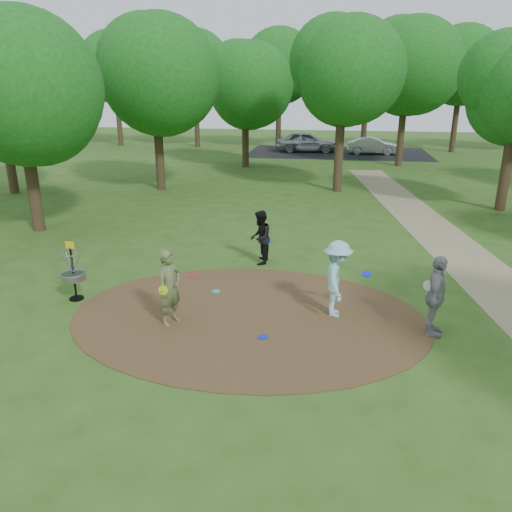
# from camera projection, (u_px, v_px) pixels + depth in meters

# --- Properties ---
(ground) EXTENTS (100.00, 100.00, 0.00)m
(ground) POSITION_uv_depth(u_px,v_px,m) (248.00, 316.00, 11.78)
(ground) COLOR #2D5119
(ground) RESTS_ON ground
(dirt_clearing) EXTENTS (8.40, 8.40, 0.02)m
(dirt_clearing) POSITION_uv_depth(u_px,v_px,m) (248.00, 316.00, 11.78)
(dirt_clearing) COLOR #47301C
(dirt_clearing) RESTS_ON ground
(parking_lot) EXTENTS (14.00, 8.00, 0.01)m
(parking_lot) POSITION_uv_depth(u_px,v_px,m) (338.00, 153.00, 39.47)
(parking_lot) COLOR black
(parking_lot) RESTS_ON ground
(player_observer_with_disc) EXTENTS (0.66, 0.76, 1.76)m
(player_observer_with_disc) POSITION_uv_depth(u_px,v_px,m) (170.00, 288.00, 11.17)
(player_observer_with_disc) COLOR #5D6A3D
(player_observer_with_disc) RESTS_ON ground
(player_throwing_with_disc) EXTENTS (1.14, 1.21, 1.83)m
(player_throwing_with_disc) POSITION_uv_depth(u_px,v_px,m) (337.00, 279.00, 11.57)
(player_throwing_with_disc) COLOR #91CFD8
(player_throwing_with_disc) RESTS_ON ground
(player_walking_with_disc) EXTENTS (0.66, 0.80, 1.64)m
(player_walking_with_disc) POSITION_uv_depth(u_px,v_px,m) (260.00, 238.00, 15.00)
(player_walking_with_disc) COLOR black
(player_walking_with_disc) RESTS_ON ground
(player_waiting_with_disc) EXTENTS (0.69, 1.13, 1.81)m
(player_waiting_with_disc) POSITION_uv_depth(u_px,v_px,m) (436.00, 296.00, 10.67)
(player_waiting_with_disc) COLOR gray
(player_waiting_with_disc) RESTS_ON ground
(disc_ground_cyan) EXTENTS (0.22, 0.22, 0.02)m
(disc_ground_cyan) POSITION_uv_depth(u_px,v_px,m) (216.00, 291.00, 13.13)
(disc_ground_cyan) COLOR #17BFA5
(disc_ground_cyan) RESTS_ON dirt_clearing
(disc_ground_blue) EXTENTS (0.22, 0.22, 0.02)m
(disc_ground_blue) POSITION_uv_depth(u_px,v_px,m) (263.00, 337.00, 10.76)
(disc_ground_blue) COLOR #0B23CA
(disc_ground_blue) RESTS_ON dirt_clearing
(disc_ground_red) EXTENTS (0.22, 0.22, 0.02)m
(disc_ground_red) POSITION_uv_depth(u_px,v_px,m) (192.00, 277.00, 14.13)
(disc_ground_red) COLOR #C11343
(disc_ground_red) RESTS_ON dirt_clearing
(car_left) EXTENTS (4.87, 2.23, 1.62)m
(car_left) POSITION_uv_depth(u_px,v_px,m) (306.00, 142.00, 39.69)
(car_left) COLOR #A3A6AB
(car_left) RESTS_ON ground
(car_right) EXTENTS (3.89, 1.44, 1.27)m
(car_right) POSITION_uv_depth(u_px,v_px,m) (373.00, 146.00, 38.39)
(car_right) COLOR #96979D
(car_right) RESTS_ON ground
(disc_golf_basket) EXTENTS (0.63, 0.63, 1.54)m
(disc_golf_basket) POSITION_uv_depth(u_px,v_px,m) (73.00, 267.00, 12.44)
(disc_golf_basket) COLOR black
(disc_golf_basket) RESTS_ON ground
(tree_ring) EXTENTS (37.63, 45.26, 9.00)m
(tree_ring) POSITION_uv_depth(u_px,v_px,m) (367.00, 83.00, 18.13)
(tree_ring) COLOR #332316
(tree_ring) RESTS_ON ground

